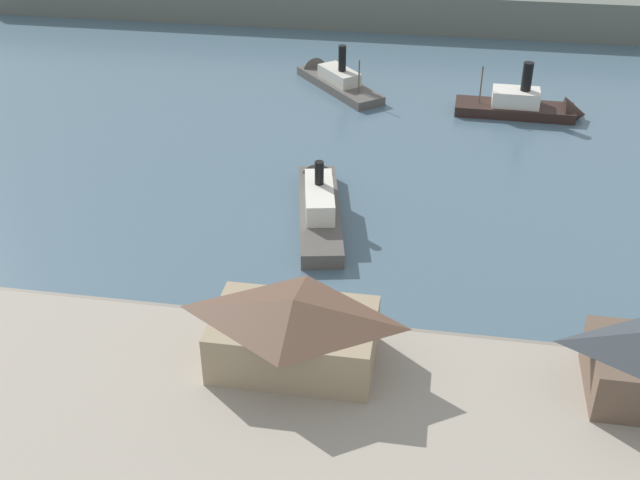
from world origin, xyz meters
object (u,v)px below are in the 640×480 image
(ferry_moored_east, at_px, (530,107))
(ferry_approaching_east, at_px, (319,200))
(ferry_shed_customs_shed, at_px, (294,331))
(ferry_outer_harbor, at_px, (331,78))

(ferry_moored_east, bearing_deg, ferry_approaching_east, -127.97)
(ferry_approaching_east, relative_size, ferry_moored_east, 1.22)
(ferry_shed_customs_shed, height_order, ferry_moored_east, ferry_moored_east)
(ferry_shed_customs_shed, xyz_separation_m, ferry_outer_harbor, (-8.15, 76.84, -3.59))
(ferry_outer_harbor, xyz_separation_m, ferry_approaching_east, (5.34, -45.53, 0.32))
(ferry_outer_harbor, bearing_deg, ferry_approaching_east, -83.31)
(ferry_approaching_east, xyz_separation_m, ferry_moored_east, (28.74, 36.82, -0.07))
(ferry_outer_harbor, relative_size, ferry_approaching_east, 0.81)
(ferry_approaching_east, bearing_deg, ferry_shed_customs_shed, -84.87)
(ferry_shed_customs_shed, bearing_deg, ferry_moored_east, 69.17)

